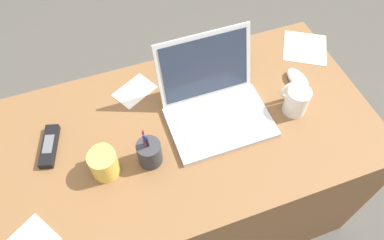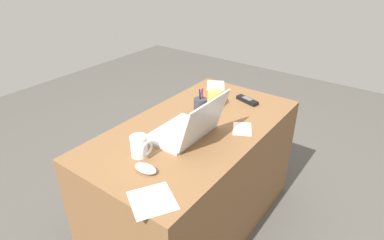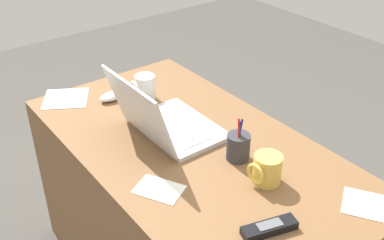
% 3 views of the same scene
% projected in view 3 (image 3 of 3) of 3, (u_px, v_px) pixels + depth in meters
% --- Properties ---
extents(desk, '(1.30, 0.70, 0.70)m').
position_uv_depth(desk, '(192.00, 221.00, 1.78)').
color(desk, brown).
rests_on(desk, ground).
extents(laptop, '(0.34, 0.31, 0.25)m').
position_uv_depth(laptop, '(165.00, 122.00, 1.63)').
color(laptop, silver).
rests_on(laptop, desk).
extents(computer_mouse, '(0.07, 0.12, 0.03)m').
position_uv_depth(computer_mouse, '(112.00, 96.00, 1.87)').
color(computer_mouse, white).
rests_on(computer_mouse, desk).
extents(coffee_mug_white, '(0.08, 0.09, 0.10)m').
position_uv_depth(coffee_mug_white, '(144.00, 88.00, 1.85)').
color(coffee_mug_white, white).
rests_on(coffee_mug_white, desk).
extents(coffee_mug_tall, '(0.09, 0.10, 0.09)m').
position_uv_depth(coffee_mug_tall, '(266.00, 169.00, 1.40)').
color(coffee_mug_tall, '#E0BC4C').
rests_on(coffee_mug_tall, desk).
extents(cordless_phone, '(0.09, 0.16, 0.03)m').
position_uv_depth(cordless_phone, '(269.00, 228.00, 1.24)').
color(cordless_phone, black).
rests_on(cordless_phone, desk).
extents(pen_holder, '(0.08, 0.08, 0.16)m').
position_uv_depth(pen_holder, '(238.00, 147.00, 1.50)').
color(pen_holder, '#333338').
rests_on(pen_holder, desk).
extents(paper_note_near_laptop, '(0.21, 0.19, 0.00)m').
position_uv_depth(paper_note_near_laptop, '(374.00, 206.00, 1.33)').
color(paper_note_near_laptop, white).
rests_on(paper_note_near_laptop, desk).
extents(paper_note_left, '(0.17, 0.15, 0.00)m').
position_uv_depth(paper_note_left, '(159.00, 189.00, 1.39)').
color(paper_note_left, white).
rests_on(paper_note_left, desk).
extents(paper_note_right, '(0.23, 0.23, 0.00)m').
position_uv_depth(paper_note_right, '(66.00, 98.00, 1.88)').
color(paper_note_right, white).
rests_on(paper_note_right, desk).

